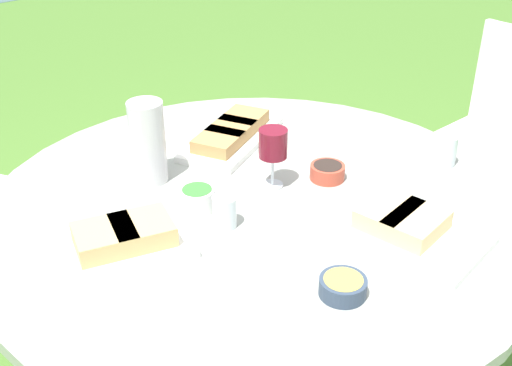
# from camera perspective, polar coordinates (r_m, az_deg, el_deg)

# --- Properties ---
(dining_table) EXTENTS (1.47, 1.47, 0.70)m
(dining_table) POSITION_cam_1_polar(r_m,az_deg,el_deg) (1.76, -0.00, -3.97)
(dining_table) COLOR #4C4C51
(dining_table) RESTS_ON ground_plane
(chair_near_right) EXTENTS (0.43, 0.45, 0.89)m
(chair_near_right) POSITION_cam_1_polar(r_m,az_deg,el_deg) (2.75, 21.21, 4.71)
(chair_near_right) COLOR white
(chair_near_right) RESTS_ON ground_plane
(water_pitcher) EXTENTS (0.11, 0.10, 0.24)m
(water_pitcher) POSITION_cam_1_polar(r_m,az_deg,el_deg) (1.80, -9.59, 3.62)
(water_pitcher) COLOR silver
(water_pitcher) RESTS_ON dining_table
(wine_glass) EXTENTS (0.08, 0.08, 0.17)m
(wine_glass) POSITION_cam_1_polar(r_m,az_deg,el_deg) (1.74, 1.52, 3.37)
(wine_glass) COLOR silver
(wine_glass) RESTS_ON dining_table
(platter_bread_main) EXTENTS (0.44, 0.32, 0.07)m
(platter_bread_main) POSITION_cam_1_polar(r_m,az_deg,el_deg) (1.55, -12.34, -5.14)
(platter_bread_main) COLOR white
(platter_bread_main) RESTS_ON dining_table
(platter_charcuterie) EXTENTS (0.29, 0.36, 0.07)m
(platter_charcuterie) POSITION_cam_1_polar(r_m,az_deg,el_deg) (1.61, 13.34, -3.87)
(platter_charcuterie) COLOR white
(platter_charcuterie) RESTS_ON dining_table
(platter_sandwich_side) EXTENTS (0.44, 0.33, 0.06)m
(platter_sandwich_side) POSITION_cam_1_polar(r_m,az_deg,el_deg) (2.03, -2.20, 4.36)
(platter_sandwich_side) COLOR white
(platter_sandwich_side) RESTS_ON dining_table
(bowl_fries) EXTENTS (0.10, 0.10, 0.04)m
(bowl_fries) POSITION_cam_1_polar(r_m,az_deg,el_deg) (1.41, 7.73, -9.05)
(bowl_fries) COLOR #334256
(bowl_fries) RESTS_ON dining_table
(bowl_salad) EXTENTS (0.10, 0.10, 0.06)m
(bowl_salad) POSITION_cam_1_polar(r_m,az_deg,el_deg) (1.68, -5.23, -1.32)
(bowl_salad) COLOR white
(bowl_salad) RESTS_ON dining_table
(bowl_olives) EXTENTS (0.10, 0.10, 0.04)m
(bowl_olives) POSITION_cam_1_polar(r_m,az_deg,el_deg) (1.83, 6.37, 1.06)
(bowl_olives) COLOR #B74733
(bowl_olives) RESTS_ON dining_table
(cup_water_near) EXTENTS (0.07, 0.07, 0.09)m
(cup_water_near) POSITION_cam_1_polar(r_m,az_deg,el_deg) (1.97, 16.48, 2.81)
(cup_water_near) COLOR silver
(cup_water_near) RESTS_ON dining_table
(cup_water_far) EXTENTS (0.06, 0.06, 0.08)m
(cup_water_far) POSITION_cam_1_polar(r_m,az_deg,el_deg) (1.60, -2.81, -2.58)
(cup_water_far) COLOR silver
(cup_water_far) RESTS_ON dining_table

